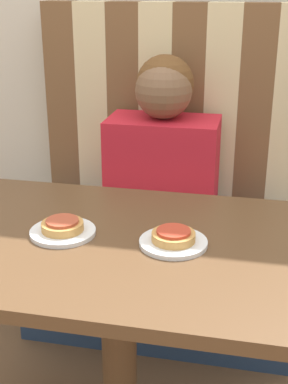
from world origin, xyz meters
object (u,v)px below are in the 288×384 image
plate_left (62,233)px  pizza_left (62,226)px  pizza_right (173,236)px  plate_right (173,243)px  person (163,143)px

plate_left → pizza_left: (0.00, 0.00, 0.02)m
pizza_left → pizza_right: size_ratio=1.00×
pizza_right → plate_right: bearing=0.0°
pizza_left → pizza_right: bearing=0.0°
plate_left → pizza_left: pizza_left is taller
plate_left → pizza_left: size_ratio=1.57×
plate_right → pizza_left: pizza_left is taller
person → pizza_left: bearing=-102.3°
plate_right → plate_left: bearing=180.0°
plate_left → pizza_right: pizza_right is taller
person → plate_right: size_ratio=3.51×
plate_left → pizza_left: bearing=0.0°
pizza_right → plate_left: bearing=180.0°
person → plate_right: (0.15, -0.69, -0.06)m
plate_left → pizza_right: size_ratio=1.57×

